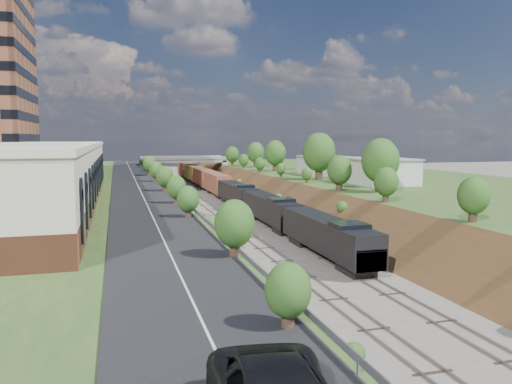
% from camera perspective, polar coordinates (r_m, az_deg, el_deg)
% --- Properties ---
extents(ground, '(400.00, 400.00, 0.00)m').
position_cam_1_polar(ground, '(31.95, 22.98, -17.56)').
color(ground, '#6B665B').
rests_on(ground, ground).
extents(platform_left, '(44.00, 180.00, 5.00)m').
position_cam_1_polar(platform_left, '(84.47, -25.30, -1.29)').
color(platform_left, '#315021').
rests_on(platform_left, ground).
extents(platform_right, '(44.00, 180.00, 5.00)m').
position_cam_1_polar(platform_right, '(98.00, 16.27, 0.01)').
color(platform_right, '#315021').
rests_on(platform_right, ground).
extents(embankment_left, '(10.00, 180.00, 10.00)m').
position_cam_1_polar(embankment_left, '(83.94, -10.24, -2.56)').
color(embankment_left, brown).
rests_on(embankment_left, ground).
extents(embankment_right, '(10.00, 180.00, 10.00)m').
position_cam_1_polar(embankment_right, '(88.71, 4.06, -2.01)').
color(embankment_right, brown).
rests_on(embankment_right, ground).
extents(rail_left_track, '(1.58, 180.00, 0.18)m').
position_cam_1_polar(rail_left_track, '(85.11, -4.60, -2.30)').
color(rail_left_track, gray).
rests_on(rail_left_track, ground).
extents(rail_right_track, '(1.58, 180.00, 0.18)m').
position_cam_1_polar(rail_right_track, '(86.25, -1.20, -2.17)').
color(rail_right_track, gray).
rests_on(rail_right_track, ground).
extents(road, '(8.00, 180.00, 0.10)m').
position_cam_1_polar(road, '(83.04, -13.39, 0.79)').
color(road, black).
rests_on(road, platform_left).
extents(guardrail, '(0.10, 171.00, 0.70)m').
position_cam_1_polar(guardrail, '(83.06, -10.57, 1.20)').
color(guardrail, '#99999E').
rests_on(guardrail, platform_left).
extents(commercial_building, '(14.30, 62.30, 7.00)m').
position_cam_1_polar(commercial_building, '(61.48, -24.34, 1.81)').
color(commercial_building, brown).
rests_on(commercial_building, platform_left).
extents(overpass, '(24.50, 8.30, 7.40)m').
position_cam_1_polar(overpass, '(146.04, -8.30, 3.10)').
color(overpass, gray).
rests_on(overpass, ground).
extents(white_building_near, '(9.00, 12.00, 4.00)m').
position_cam_1_polar(white_building_near, '(85.92, 13.80, 2.26)').
color(white_building_near, silver).
rests_on(white_building_near, platform_right).
extents(white_building_far, '(8.00, 10.00, 3.60)m').
position_cam_1_polar(white_building_far, '(105.41, 7.67, 2.97)').
color(white_building_far, silver).
rests_on(white_building_far, platform_right).
extents(tree_right_large, '(5.25, 5.25, 7.61)m').
position_cam_1_polar(tree_right_large, '(72.17, 14.03, 3.44)').
color(tree_right_large, '#473323').
rests_on(tree_right_large, platform_right).
extents(tree_left_crest, '(2.45, 2.45, 3.55)m').
position_cam_1_polar(tree_left_crest, '(43.55, -6.42, -1.20)').
color(tree_left_crest, '#473323').
rests_on(tree_left_crest, platform_left).
extents(freight_train, '(3.24, 130.21, 4.79)m').
position_cam_1_polar(freight_train, '(108.08, -4.24, 0.90)').
color(freight_train, black).
rests_on(freight_train, ground).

